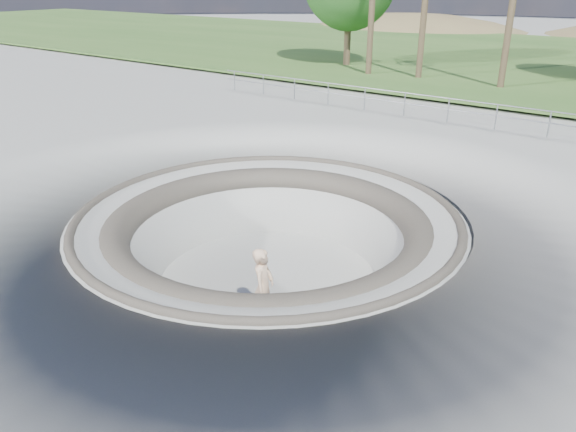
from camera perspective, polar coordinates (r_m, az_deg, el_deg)
The scene contains 6 objects.
ground at distance 14.91m, azimuth -2.06°, elevation 0.10°, with size 180.00×180.00×0.00m, color #A6A5A1.
skate_bowl at distance 15.72m, azimuth -1.96°, elevation -6.04°, with size 14.00×14.00×4.10m.
grass_strip at distance 45.79m, azimuth 26.69°, elevation 13.81°, with size 180.00×36.00×0.12m.
safety_railing at distance 24.77m, azimuth 15.97°, elevation 10.32°, with size 25.00×0.06×1.03m.
skateboard at distance 13.68m, azimuth -2.45°, elevation -11.00°, with size 0.78×0.45×0.08m.
skater at distance 13.14m, azimuth -2.52°, elevation -7.33°, with size 0.73×0.48×2.00m, color beige.
Camera 1 is at (8.69, -10.61, 5.86)m, focal length 35.00 mm.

